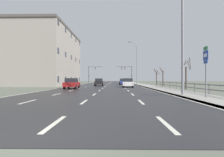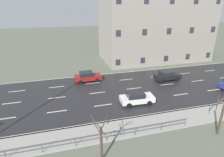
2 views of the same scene
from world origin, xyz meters
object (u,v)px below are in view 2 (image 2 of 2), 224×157
object	(u,v)px
car_far_left	(88,76)
brick_building	(155,28)
car_mid_centre	(137,98)
car_far_right	(167,75)

from	to	relation	value
car_far_left	brick_building	distance (m)	19.62
car_far_left	car_mid_centre	xyz separation A→B (m)	(8.69, 4.72, 0.00)
car_far_left	car_far_right	world-z (taller)	same
car_far_right	car_mid_centre	bearing A→B (deg)	-55.48
car_mid_centre	brick_building	size ratio (longest dim) A/B	0.19
brick_building	car_far_left	bearing A→B (deg)	-58.96
car_mid_centre	car_far_right	distance (m)	9.52
car_far_left	brick_building	world-z (taller)	brick_building
car_far_right	brick_building	world-z (taller)	brick_building
brick_building	car_far_right	bearing A→B (deg)	-16.67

